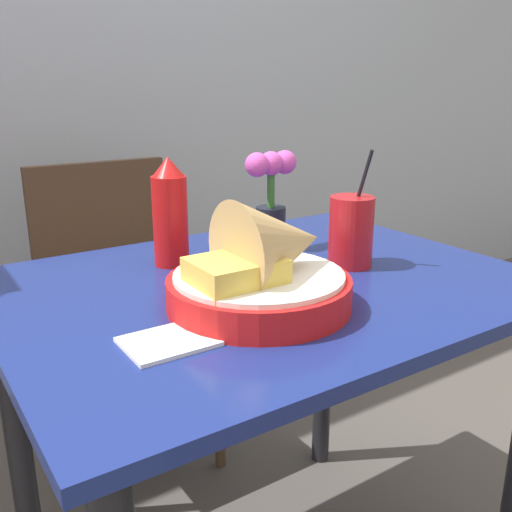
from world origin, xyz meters
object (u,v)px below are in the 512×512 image
object	(u,v)px
food_basket	(266,269)
ketchup_bottle	(170,213)
drink_cup	(351,234)
chair_far_window	(115,287)
flower_vase	(271,196)

from	to	relation	value
food_basket	ketchup_bottle	distance (m)	0.29
ketchup_bottle	drink_cup	bearing A→B (deg)	-34.85
chair_far_window	flower_vase	xyz separation A→B (m)	(0.16, -0.55, 0.34)
ketchup_bottle	drink_cup	xyz separation A→B (m)	(0.29, -0.20, -0.04)
food_basket	flower_vase	xyz separation A→B (m)	(0.20, 0.27, 0.05)
chair_far_window	food_basket	world-z (taller)	food_basket
drink_cup	flower_vase	xyz separation A→B (m)	(-0.06, 0.18, 0.05)
flower_vase	food_basket	bearing A→B (deg)	-126.25
food_basket	drink_cup	xyz separation A→B (m)	(0.25, 0.08, 0.00)
chair_far_window	drink_cup	bearing A→B (deg)	-73.04
food_basket	chair_far_window	bearing A→B (deg)	87.75
chair_far_window	ketchup_bottle	size ratio (longest dim) A/B	4.06
chair_far_window	food_basket	bearing A→B (deg)	-92.25
drink_cup	flower_vase	world-z (taller)	drink_cup
chair_far_window	flower_vase	world-z (taller)	flower_vase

